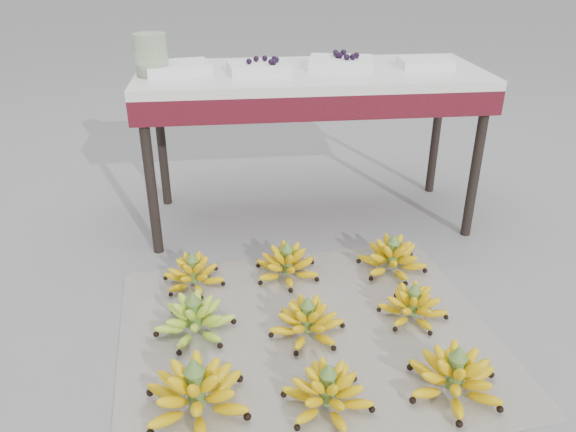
{
  "coord_description": "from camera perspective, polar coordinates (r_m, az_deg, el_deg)",
  "views": [
    {
      "loc": [
        -0.26,
        -1.44,
        1.22
      ],
      "look_at": [
        -0.05,
        0.36,
        0.31
      ],
      "focal_mm": 35.0,
      "sensor_mm": 36.0,
      "label": 1
    }
  ],
  "objects": [
    {
      "name": "ground",
      "position": [
        1.9,
        2.86,
        -13.11
      ],
      "size": [
        60.0,
        60.0,
        0.0
      ],
      "primitive_type": "plane",
      "color": "slate",
      "rests_on": "ground"
    },
    {
      "name": "newspaper_mat",
      "position": [
        1.95,
        1.99,
        -11.91
      ],
      "size": [
        1.35,
        1.17,
        0.01
      ],
      "primitive_type": "cube",
      "rotation": [
        0.0,
        0.0,
        0.1
      ],
      "color": "silver",
      "rests_on": "ground"
    },
    {
      "name": "bunch_front_left",
      "position": [
        1.67,
        -9.29,
        -17.32
      ],
      "size": [
        0.41,
        0.41,
        0.19
      ],
      "rotation": [
        0.0,
        0.0,
        0.41
      ],
      "color": "#E1C706",
      "rests_on": "newspaper_mat"
    },
    {
      "name": "bunch_front_center",
      "position": [
        1.67,
        4.03,
        -17.43
      ],
      "size": [
        0.33,
        0.33,
        0.16
      ],
      "rotation": [
        0.0,
        0.0,
        0.34
      ],
      "color": "#E1C706",
      "rests_on": "newspaper_mat"
    },
    {
      "name": "bunch_front_right",
      "position": [
        1.77,
        16.57,
        -15.4
      ],
      "size": [
        0.32,
        0.32,
        0.17
      ],
      "rotation": [
        0.0,
        0.0,
        0.13
      ],
      "color": "#E1C706",
      "rests_on": "newspaper_mat"
    },
    {
      "name": "bunch_mid_left",
      "position": [
        1.94,
        -9.46,
        -10.27
      ],
      "size": [
        0.29,
        0.29,
        0.16
      ],
      "rotation": [
        0.0,
        0.0,
        0.07
      ],
      "color": "#80B138",
      "rests_on": "newspaper_mat"
    },
    {
      "name": "bunch_mid_center",
      "position": [
        1.91,
        1.97,
        -10.69
      ],
      "size": [
        0.32,
        0.32,
        0.15
      ],
      "rotation": [
        0.0,
        0.0,
        -0.33
      ],
      "color": "#E1C706",
      "rests_on": "newspaper_mat"
    },
    {
      "name": "bunch_mid_right",
      "position": [
        2.04,
        12.59,
        -8.89
      ],
      "size": [
        0.3,
        0.3,
        0.14
      ],
      "rotation": [
        0.0,
        0.0,
        -0.33
      ],
      "color": "#E1C706",
      "rests_on": "newspaper_mat"
    },
    {
      "name": "bunch_back_left",
      "position": [
        2.19,
        -9.58,
        -5.81
      ],
      "size": [
        0.3,
        0.3,
        0.14
      ],
      "rotation": [
        0.0,
        0.0,
        -0.32
      ],
      "color": "#E1C706",
      "rests_on": "newspaper_mat"
    },
    {
      "name": "bunch_back_center",
      "position": [
        2.21,
        -0.1,
        -4.95
      ],
      "size": [
        0.31,
        0.31,
        0.16
      ],
      "rotation": [
        0.0,
        0.0,
        0.22
      ],
      "color": "#E1C706",
      "rests_on": "newspaper_mat"
    },
    {
      "name": "bunch_back_right",
      "position": [
        2.29,
        10.54,
        -4.2
      ],
      "size": [
        0.34,
        0.34,
        0.16
      ],
      "rotation": [
        0.0,
        0.0,
        0.3
      ],
      "color": "#E1C706",
      "rests_on": "newspaper_mat"
    },
    {
      "name": "vendor_table",
      "position": [
        2.48,
        2.31,
        12.8
      ],
      "size": [
        1.47,
        0.59,
        0.7
      ],
      "color": "black",
      "rests_on": "ground"
    },
    {
      "name": "tray_far_left",
      "position": [
        2.44,
        -11.22,
        14.55
      ],
      "size": [
        0.3,
        0.24,
        0.04
      ],
      "color": "silver",
      "rests_on": "vendor_table"
    },
    {
      "name": "tray_left",
      "position": [
        2.41,
        -2.95,
        14.85
      ],
      "size": [
        0.26,
        0.2,
        0.06
      ],
      "color": "silver",
      "rests_on": "vendor_table"
    },
    {
      "name": "tray_right",
      "position": [
        2.5,
        5.42,
        15.29
      ],
      "size": [
        0.31,
        0.25,
        0.07
      ],
      "color": "silver",
      "rests_on": "vendor_table"
    },
    {
      "name": "tray_far_right",
      "position": [
        2.58,
        13.79,
        14.87
      ],
      "size": [
        0.23,
        0.17,
        0.04
      ],
      "color": "silver",
      "rests_on": "vendor_table"
    },
    {
      "name": "glass_jar",
      "position": [
        2.4,
        -13.72,
        15.62
      ],
      "size": [
        0.18,
        0.18,
        0.17
      ],
      "primitive_type": "cylinder",
      "rotation": [
        0.0,
        0.0,
        0.44
      ],
      "color": "beige",
      "rests_on": "vendor_table"
    }
  ]
}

